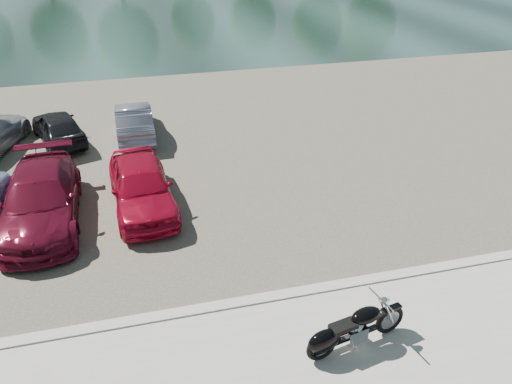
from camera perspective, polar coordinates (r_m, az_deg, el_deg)
ground at (r=10.61m, az=8.99°, el=-18.52°), size 200.00×200.00×0.00m
kerb at (r=11.87m, az=5.32°, el=-11.38°), size 60.00×0.30×0.14m
parking_lot at (r=19.29m, az=-3.41°, el=5.89°), size 60.00×18.00×0.04m
river at (r=47.10m, az=-10.80°, el=19.89°), size 120.00×40.00×0.00m
motorcycle at (r=10.41m, az=10.46°, el=-15.39°), size 2.31×0.86×1.05m
car_3 at (r=15.14m, az=-23.40°, el=-0.77°), size 2.16×5.03×1.45m
car_4 at (r=14.95m, az=-12.99°, el=0.70°), size 2.03×4.37×1.45m
car_8 at (r=20.27m, az=-21.68°, el=6.92°), size 2.50×3.85×1.22m
car_9 at (r=19.94m, az=-13.76°, el=7.92°), size 1.41×3.87×1.27m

